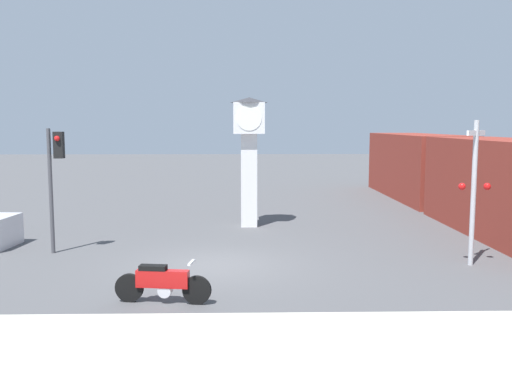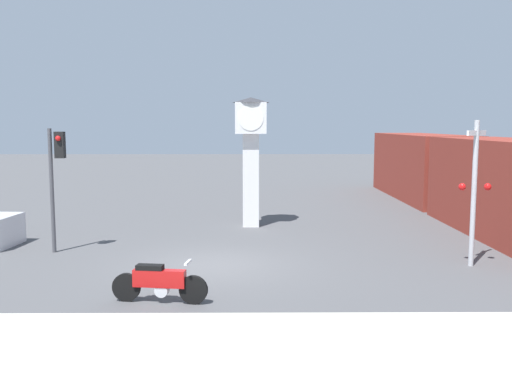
{
  "view_description": "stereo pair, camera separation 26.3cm",
  "coord_description": "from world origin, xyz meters",
  "px_view_note": "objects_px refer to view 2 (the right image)",
  "views": [
    {
      "loc": [
        0.83,
        -15.6,
        3.93
      ],
      "look_at": [
        1.23,
        1.59,
        1.88
      ],
      "focal_mm": 40.0,
      "sensor_mm": 36.0,
      "label": 1
    },
    {
      "loc": [
        1.09,
        -15.61,
        3.93
      ],
      "look_at": [
        1.23,
        1.59,
        1.88
      ],
      "focal_mm": 40.0,
      "sensor_mm": 36.0,
      "label": 2
    }
  ],
  "objects_px": {
    "motorcycle": "(159,282)",
    "railroad_crossing_signal": "(474,188)",
    "freight_train": "(458,175)",
    "traffic_light": "(56,167)",
    "clock_tower": "(251,141)"
  },
  "relations": [
    {
      "from": "motorcycle",
      "to": "railroad_crossing_signal",
      "type": "height_order",
      "value": "railroad_crossing_signal"
    },
    {
      "from": "freight_train",
      "to": "railroad_crossing_signal",
      "type": "distance_m",
      "value": 9.85
    },
    {
      "from": "traffic_light",
      "to": "motorcycle",
      "type": "bearing_deg",
      "value": -52.25
    },
    {
      "from": "clock_tower",
      "to": "railroad_crossing_signal",
      "type": "height_order",
      "value": "clock_tower"
    },
    {
      "from": "motorcycle",
      "to": "freight_train",
      "type": "distance_m",
      "value": 16.87
    },
    {
      "from": "freight_train",
      "to": "railroad_crossing_signal",
      "type": "height_order",
      "value": "railroad_crossing_signal"
    },
    {
      "from": "motorcycle",
      "to": "clock_tower",
      "type": "relative_size",
      "value": 0.44
    },
    {
      "from": "railroad_crossing_signal",
      "to": "clock_tower",
      "type": "bearing_deg",
      "value": 134.23
    },
    {
      "from": "motorcycle",
      "to": "traffic_light",
      "type": "distance_m",
      "value": 6.73
    },
    {
      "from": "railroad_crossing_signal",
      "to": "freight_train",
      "type": "bearing_deg",
      "value": 72.48
    },
    {
      "from": "clock_tower",
      "to": "traffic_light",
      "type": "xyz_separation_m",
      "value": [
        -5.92,
        -4.51,
        -0.65
      ]
    },
    {
      "from": "motorcycle",
      "to": "clock_tower",
      "type": "distance_m",
      "value": 10.16
    },
    {
      "from": "freight_train",
      "to": "railroad_crossing_signal",
      "type": "xyz_separation_m",
      "value": [
        -2.96,
        -9.38,
        0.5
      ]
    },
    {
      "from": "freight_train",
      "to": "traffic_light",
      "type": "height_order",
      "value": "traffic_light"
    },
    {
      "from": "motorcycle",
      "to": "traffic_light",
      "type": "height_order",
      "value": "traffic_light"
    }
  ]
}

